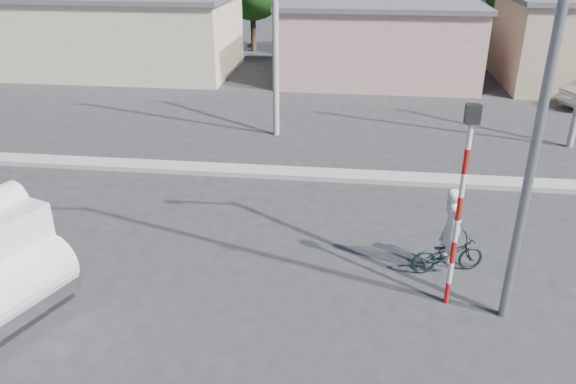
# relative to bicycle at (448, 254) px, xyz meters

# --- Properties ---
(ground_plane) EXTENTS (120.00, 120.00, 0.00)m
(ground_plane) POSITION_rel_bicycle_xyz_m (-3.34, -2.77, -0.45)
(ground_plane) COLOR #2B2B2E
(ground_plane) RESTS_ON ground
(median) EXTENTS (40.00, 0.80, 0.16)m
(median) POSITION_rel_bicycle_xyz_m (-3.34, 5.23, -0.37)
(median) COLOR #99968E
(median) RESTS_ON ground
(bicycle) EXTENTS (1.83, 1.06, 0.91)m
(bicycle) POSITION_rel_bicycle_xyz_m (0.00, 0.00, 0.00)
(bicycle) COLOR black
(bicycle) RESTS_ON ground
(cyclist) EXTENTS (0.60, 0.75, 1.81)m
(cyclist) POSITION_rel_bicycle_xyz_m (0.00, 0.00, 0.45)
(cyclist) COLOR silver
(cyclist) RESTS_ON ground
(traffic_pole) EXTENTS (0.28, 0.18, 4.36)m
(traffic_pole) POSITION_rel_bicycle_xyz_m (-0.14, -1.27, 2.14)
(traffic_pole) COLOR red
(traffic_pole) RESTS_ON ground
(streetlight) EXTENTS (2.34, 0.22, 9.00)m
(streetlight) POSITION_rel_bicycle_xyz_m (0.79, -1.57, 4.51)
(streetlight) COLOR slate
(streetlight) RESTS_ON ground
(building_row) EXTENTS (37.80, 7.30, 4.44)m
(building_row) POSITION_rel_bicycle_xyz_m (-2.25, 19.23, 1.68)
(building_row) COLOR beige
(building_row) RESTS_ON ground
(utility_poles) EXTENTS (35.40, 0.24, 8.00)m
(utility_poles) POSITION_rel_bicycle_xyz_m (-0.09, 9.23, 3.61)
(utility_poles) COLOR #99968E
(utility_poles) RESTS_ON ground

